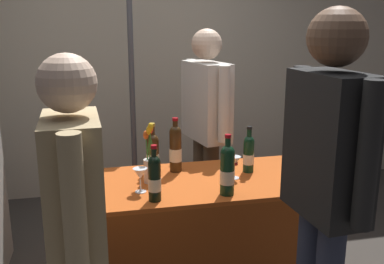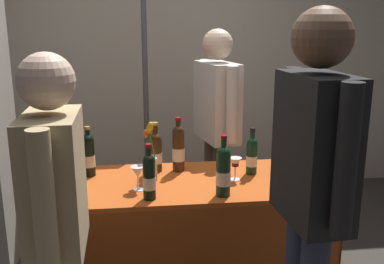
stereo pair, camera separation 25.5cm
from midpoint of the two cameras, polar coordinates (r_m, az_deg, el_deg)
back_partition at (r=4.41m, az=-1.32°, el=8.82°), size 7.39×0.12×2.56m
tasting_table at (r=2.73m, az=2.72°, el=-11.07°), size 1.61×0.70×0.77m
featured_wine_bottle at (r=2.76m, az=10.42°, el=-2.97°), size 0.07×0.07×0.29m
display_bottle_0 at (r=2.33m, az=-2.47°, el=-5.78°), size 0.07×0.07×0.31m
display_bottle_1 at (r=2.39m, az=7.17°, el=-5.03°), size 0.08×0.08×0.34m
display_bottle_2 at (r=2.72m, az=-10.70°, el=-2.94°), size 0.07×0.07×0.31m
display_bottle_3 at (r=2.43m, az=-12.76°, el=-5.45°), size 0.07×0.07×0.30m
display_bottle_4 at (r=2.76m, az=0.86°, el=-2.06°), size 0.08×0.08×0.35m
display_bottle_5 at (r=2.76m, az=-2.14°, el=-2.55°), size 0.08×0.08×0.32m
wine_glass_near_vendor at (r=2.47m, az=-4.15°, el=-5.32°), size 0.08×0.08×0.14m
wine_glass_mid at (r=2.64m, az=8.42°, el=-4.09°), size 0.08×0.08×0.14m
flower_vase at (r=2.60m, az=-2.66°, el=-3.91°), size 0.08×0.08×0.36m
brochure_stand at (r=2.61m, az=17.01°, el=-5.56°), size 0.14×0.06×0.14m
vendor_presenter at (r=3.32m, az=5.43°, el=1.99°), size 0.30×0.63×1.64m
taster_foreground_right at (r=1.93m, az=19.07°, el=-5.77°), size 0.24×0.57×1.75m
taster_foreground_left at (r=1.82m, az=-13.33°, el=-10.48°), size 0.22×0.56×1.59m
booth_signpost at (r=3.52m, az=-4.03°, el=7.62°), size 0.48×0.04×2.14m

